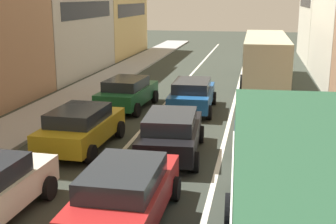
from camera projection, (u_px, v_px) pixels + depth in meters
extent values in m
cube|color=#9E9E9E|center=(73.00, 98.00, 24.07)|extent=(2.60, 64.00, 0.14)
cube|color=silver|center=(166.00, 103.00, 23.15)|extent=(0.16, 60.00, 0.01)
cube|color=silver|center=(233.00, 106.00, 22.51)|extent=(0.16, 60.00, 0.01)
cube|color=#B2ADA3|center=(40.00, 16.00, 31.25)|extent=(7.00, 10.90, 7.94)
cube|color=black|center=(88.00, 10.00, 30.49)|extent=(0.02, 8.80, 1.10)
cube|color=tan|center=(96.00, 14.00, 41.77)|extent=(7.00, 10.90, 7.40)
cube|color=black|center=(133.00, 10.00, 41.02)|extent=(0.02, 8.80, 1.10)
cube|color=black|center=(305.00, 0.00, 38.00)|extent=(0.02, 8.80, 1.10)
cube|color=navy|center=(289.00, 180.00, 9.79)|extent=(2.51, 2.51, 1.90)
cube|color=black|center=(285.00, 145.00, 10.86)|extent=(2.02, 0.13, 0.70)
cube|color=white|center=(231.00, 211.00, 6.11)|extent=(0.24, 4.48, 0.90)
cylinder|color=black|center=(231.00, 215.00, 10.27)|extent=(0.35, 0.97, 0.96)
cube|color=#A51E1E|center=(126.00, 197.00, 10.75)|extent=(1.82, 4.31, 0.70)
cube|color=#1E2328|center=(123.00, 178.00, 10.42)|extent=(1.60, 2.42, 0.52)
cylinder|color=black|center=(108.00, 183.00, 12.39)|extent=(0.22, 0.64, 0.64)
cylinder|color=black|center=(175.00, 189.00, 12.06)|extent=(0.22, 0.64, 0.64)
cylinder|color=black|center=(49.00, 188.00, 12.08)|extent=(0.24, 0.65, 0.64)
cube|color=black|center=(171.00, 136.00, 15.43)|extent=(2.09, 4.41, 0.70)
cube|color=#1E2328|center=(171.00, 121.00, 15.10)|extent=(1.75, 2.51, 0.52)
cylinder|color=black|center=(151.00, 132.00, 17.03)|extent=(0.26, 0.65, 0.64)
cylinder|color=black|center=(201.00, 134.00, 16.81)|extent=(0.26, 0.65, 0.64)
cylinder|color=black|center=(136.00, 159.00, 14.22)|extent=(0.26, 0.65, 0.64)
cylinder|color=black|center=(195.00, 162.00, 14.00)|extent=(0.26, 0.65, 0.64)
cube|color=#B29319|center=(82.00, 130.00, 16.16)|extent=(1.90, 4.34, 0.70)
cube|color=#1E2328|center=(79.00, 116.00, 15.83)|extent=(1.64, 2.45, 0.52)
cylinder|color=black|center=(75.00, 126.00, 17.82)|extent=(0.24, 0.65, 0.64)
cylinder|color=black|center=(120.00, 129.00, 17.43)|extent=(0.24, 0.65, 0.64)
cylinder|color=black|center=(39.00, 150.00, 15.05)|extent=(0.24, 0.65, 0.64)
cylinder|color=black|center=(91.00, 154.00, 14.66)|extent=(0.24, 0.65, 0.64)
cube|color=#194C8C|center=(192.00, 97.00, 21.42)|extent=(1.94, 4.36, 0.70)
cube|color=#1E2328|center=(192.00, 86.00, 21.09)|extent=(1.66, 2.46, 0.52)
cylinder|color=black|center=(177.00, 97.00, 23.05)|extent=(0.24, 0.65, 0.64)
cylinder|color=black|center=(214.00, 98.00, 22.76)|extent=(0.24, 0.65, 0.64)
cylinder|color=black|center=(168.00, 111.00, 20.25)|extent=(0.24, 0.65, 0.64)
cylinder|color=black|center=(209.00, 112.00, 19.97)|extent=(0.24, 0.65, 0.64)
cube|color=#19592D|center=(128.00, 95.00, 21.90)|extent=(2.06, 4.40, 0.70)
cube|color=#1E2328|center=(126.00, 84.00, 21.58)|extent=(1.73, 2.50, 0.52)
cylinder|color=black|center=(121.00, 95.00, 23.58)|extent=(0.26, 0.65, 0.64)
cylinder|color=black|center=(155.00, 97.00, 23.13)|extent=(0.26, 0.65, 0.64)
cylinder|color=black|center=(98.00, 108.00, 20.84)|extent=(0.26, 0.65, 0.64)
cylinder|color=black|center=(136.00, 110.00, 20.39)|extent=(0.26, 0.65, 0.64)
cube|color=silver|center=(269.00, 153.00, 13.78)|extent=(1.95, 4.36, 0.70)
cube|color=#1E2328|center=(270.00, 137.00, 13.46)|extent=(1.67, 2.46, 0.52)
cylinder|color=black|center=(238.00, 147.00, 15.41)|extent=(0.24, 0.65, 0.64)
cylinder|color=black|center=(294.00, 150.00, 15.13)|extent=(0.24, 0.65, 0.64)
cylinder|color=black|center=(237.00, 180.00, 12.61)|extent=(0.24, 0.65, 0.64)
cylinder|color=black|center=(306.00, 184.00, 12.33)|extent=(0.24, 0.65, 0.64)
cube|color=#BFB793|center=(265.00, 56.00, 28.17)|extent=(2.60, 10.52, 2.40)
cube|color=black|center=(266.00, 50.00, 28.08)|extent=(2.63, 9.89, 0.70)
cylinder|color=black|center=(246.00, 66.00, 32.29)|extent=(0.31, 1.00, 1.00)
cylinder|color=black|center=(282.00, 67.00, 31.84)|extent=(0.31, 1.00, 1.00)
cylinder|color=black|center=(243.00, 83.00, 25.68)|extent=(0.31, 1.00, 1.00)
cylinder|color=black|center=(288.00, 85.00, 25.24)|extent=(0.31, 1.00, 1.00)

